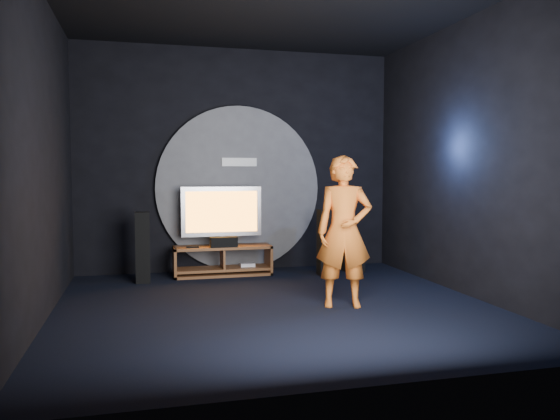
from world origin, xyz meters
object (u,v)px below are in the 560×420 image
object	(u,v)px
tower_speaker_left	(143,247)
subwoofer	(353,261)
media_console	(223,262)
tv	(222,213)
player	(344,231)
tower_speaker_right	(325,242)

from	to	relation	value
tower_speaker_left	subwoofer	distance (m)	3.24
media_console	tv	distance (m)	0.75
tv	tower_speaker_left	xyz separation A→B (m)	(-1.17, -0.33, -0.44)
media_console	subwoofer	xyz separation A→B (m)	(2.04, -0.17, -0.04)
media_console	tv	bearing A→B (deg)	95.78
media_console	player	xyz separation A→B (m)	(1.09, -2.25, 0.68)
tv	subwoofer	distance (m)	2.21
tv	player	world-z (taller)	player
tower_speaker_right	subwoofer	size ratio (longest dim) A/B	3.19
tower_speaker_left	tower_speaker_right	world-z (taller)	same
player	subwoofer	bearing A→B (deg)	79.55
media_console	tower_speaker_left	xyz separation A→B (m)	(-1.18, -0.27, 0.31)
media_console	tv	world-z (taller)	tv
tower_speaker_right	player	size ratio (longest dim) A/B	0.57
subwoofer	tv	bearing A→B (deg)	173.38
tower_speaker_right	player	world-z (taller)	player
tv	tower_speaker_right	world-z (taller)	tv
tv	tower_speaker_right	xyz separation A→B (m)	(1.51, -0.44, -0.44)
tv	subwoofer	bearing A→B (deg)	-6.62
tower_speaker_left	subwoofer	xyz separation A→B (m)	(3.22, 0.09, -0.34)
player	tv	bearing A→B (deg)	129.56
tower_speaker_right	subwoofer	xyz separation A→B (m)	(0.54, 0.20, -0.34)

